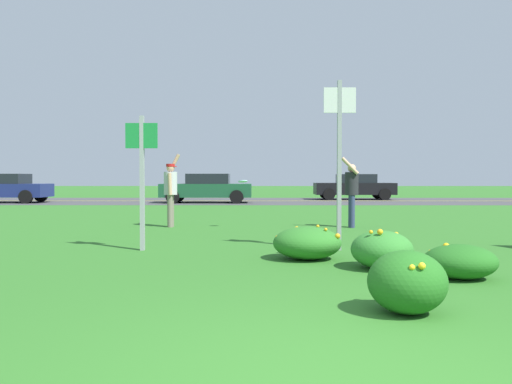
% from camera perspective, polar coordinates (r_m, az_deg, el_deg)
% --- Properties ---
extents(ground_plane, '(120.00, 120.00, 0.00)m').
position_cam_1_polar(ground_plane, '(15.93, 2.30, -3.03)').
color(ground_plane, '#2D6B23').
extents(highway_strip, '(120.00, 8.61, 0.01)m').
position_cam_1_polar(highway_strip, '(28.56, 1.44, -0.96)').
color(highway_strip, '#424244').
rests_on(highway_strip, ground).
extents(highway_center_stripe, '(120.00, 0.16, 0.00)m').
position_cam_1_polar(highway_center_stripe, '(28.56, 1.44, -0.95)').
color(highway_center_stripe, yellow).
rests_on(highway_center_stripe, ground).
extents(daylily_clump_front_center, '(1.08, 1.03, 0.52)m').
position_cam_1_polar(daylily_clump_front_center, '(8.43, 5.49, -5.44)').
color(daylily_clump_front_center, '#2D7526').
rests_on(daylily_clump_front_center, ground).
extents(daylily_clump_front_left, '(0.87, 0.94, 0.58)m').
position_cam_1_polar(daylily_clump_front_left, '(7.74, 13.32, -6.02)').
color(daylily_clump_front_left, '#337F2D').
rests_on(daylily_clump_front_left, ground).
extents(daylily_clump_mid_center, '(0.74, 0.76, 0.60)m').
position_cam_1_polar(daylily_clump_mid_center, '(5.30, 15.87, -9.25)').
color(daylily_clump_mid_center, '#23661E').
rests_on(daylily_clump_mid_center, ground).
extents(daylily_clump_front_right, '(0.92, 0.82, 0.45)m').
position_cam_1_polar(daylily_clump_front_right, '(7.29, 21.02, -6.95)').
color(daylily_clump_front_right, '#23661E').
rests_on(daylily_clump_front_right, ground).
extents(sign_post_near_path, '(0.56, 0.10, 2.36)m').
position_cam_1_polar(sign_post_near_path, '(9.55, -12.11, 2.46)').
color(sign_post_near_path, '#93969B').
rests_on(sign_post_near_path, ground).
extents(sign_post_by_roadside, '(0.56, 0.10, 2.99)m').
position_cam_1_polar(sign_post_by_roadside, '(9.49, 8.92, 4.61)').
color(sign_post_by_roadside, '#93969B').
rests_on(sign_post_by_roadside, ground).
extents(person_thrower_red_cap_gray_shirt, '(0.39, 0.49, 1.90)m').
position_cam_1_polar(person_thrower_red_cap_gray_shirt, '(13.90, -9.12, 0.41)').
color(person_thrower_red_cap_gray_shirt, '#B2B2B7').
rests_on(person_thrower_red_cap_gray_shirt, ground).
extents(person_catcher_dark_shirt, '(0.48, 0.49, 1.80)m').
position_cam_1_polar(person_catcher_dark_shirt, '(13.81, 10.19, 0.28)').
color(person_catcher_dark_shirt, '#232328').
rests_on(person_catcher_dark_shirt, ground).
extents(frisbee_pale_blue, '(0.24, 0.24, 0.08)m').
position_cam_1_polar(frisbee_pale_blue, '(13.44, -1.42, 1.15)').
color(frisbee_pale_blue, '#ADD6E5').
extents(car_black_center_left, '(4.50, 2.00, 1.45)m').
position_cam_1_polar(car_black_center_left, '(30.95, 10.51, 0.57)').
color(car_black_center_left, black).
rests_on(car_black_center_left, ground).
extents(car_dark_green_center_right, '(4.50, 2.00, 1.45)m').
position_cam_1_polar(car_dark_green_center_right, '(26.72, -5.28, 0.43)').
color(car_dark_green_center_right, '#194C2D').
rests_on(car_dark_green_center_right, ground).
extents(car_navy_rightmost, '(4.50, 2.00, 1.45)m').
position_cam_1_polar(car_navy_rightmost, '(29.53, -25.44, 0.40)').
color(car_navy_rightmost, navy).
rests_on(car_navy_rightmost, ground).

